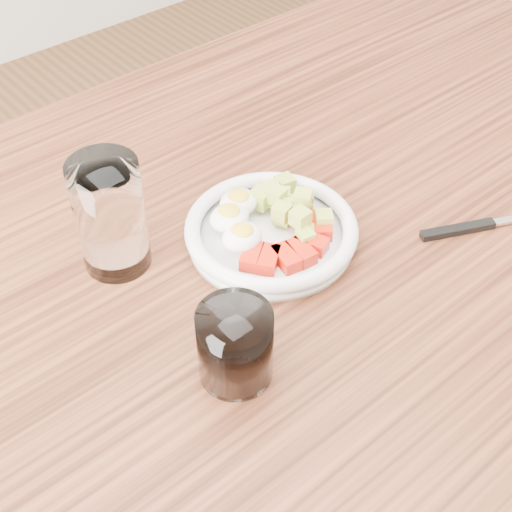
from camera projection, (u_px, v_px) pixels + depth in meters
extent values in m
cube|color=brown|center=(390.00, 178.00, 1.52)|extent=(0.07, 0.07, 0.73)
cube|color=brown|center=(269.00, 290.00, 0.76)|extent=(1.50, 0.90, 0.04)
cylinder|color=white|center=(271.00, 238.00, 0.79)|extent=(0.18, 0.18, 0.01)
torus|color=white|center=(271.00, 228.00, 0.78)|extent=(0.19, 0.19, 0.02)
cube|color=red|center=(252.00, 256.00, 0.75)|extent=(0.04, 0.04, 0.02)
cube|color=red|center=(269.00, 260.00, 0.74)|extent=(0.04, 0.04, 0.02)
cube|color=red|center=(286.00, 258.00, 0.74)|extent=(0.03, 0.04, 0.02)
cube|color=red|center=(301.00, 252.00, 0.75)|extent=(0.02, 0.04, 0.02)
cube|color=red|center=(311.00, 243.00, 0.76)|extent=(0.03, 0.04, 0.02)
cube|color=red|center=(315.00, 232.00, 0.77)|extent=(0.04, 0.04, 0.02)
cube|color=red|center=(313.00, 221.00, 0.79)|extent=(0.04, 0.04, 0.02)
ellipsoid|color=white|center=(229.00, 218.00, 0.78)|extent=(0.05, 0.04, 0.03)
ellipsoid|color=yellow|center=(229.00, 211.00, 0.77)|extent=(0.02, 0.02, 0.01)
ellipsoid|color=white|center=(239.00, 203.00, 0.79)|extent=(0.05, 0.04, 0.03)
ellipsoid|color=yellow|center=(238.00, 196.00, 0.79)|extent=(0.02, 0.02, 0.01)
ellipsoid|color=white|center=(242.00, 237.00, 0.75)|extent=(0.05, 0.04, 0.03)
ellipsoid|color=yellow|center=(242.00, 230.00, 0.75)|extent=(0.02, 0.02, 0.01)
cube|color=#BDC24A|center=(306.00, 234.00, 0.77)|extent=(0.02, 0.02, 0.02)
cube|color=#BDC24A|center=(324.00, 220.00, 0.78)|extent=(0.03, 0.03, 0.02)
cube|color=#BDC24A|center=(305.00, 238.00, 0.76)|extent=(0.02, 0.02, 0.02)
cube|color=#BDC24A|center=(284.00, 210.00, 0.79)|extent=(0.03, 0.03, 0.02)
cube|color=#BDC24A|center=(300.00, 218.00, 0.76)|extent=(0.02, 0.02, 0.02)
cube|color=#BDC24A|center=(303.00, 208.00, 0.79)|extent=(0.02, 0.02, 0.02)
cube|color=#BDC24A|center=(260.00, 198.00, 0.80)|extent=(0.03, 0.03, 0.02)
cube|color=#BDC24A|center=(283.00, 209.00, 0.80)|extent=(0.02, 0.02, 0.02)
cube|color=#BDC24A|center=(277.00, 196.00, 0.79)|extent=(0.02, 0.02, 0.02)
cube|color=#BDC24A|center=(283.00, 216.00, 0.79)|extent=(0.02, 0.02, 0.02)
cube|color=#BDC24A|center=(279.00, 199.00, 0.81)|extent=(0.02, 0.02, 0.02)
cube|color=#BDC24A|center=(267.00, 197.00, 0.80)|extent=(0.03, 0.03, 0.02)
cube|color=#BDC24A|center=(303.00, 199.00, 0.78)|extent=(0.03, 0.03, 0.02)
cube|color=#BDC24A|center=(285.00, 184.00, 0.82)|extent=(0.02, 0.02, 0.02)
cube|color=#BDC24A|center=(292.00, 209.00, 0.79)|extent=(0.03, 0.03, 0.02)
cube|color=#BDC24A|center=(287.00, 207.00, 0.80)|extent=(0.03, 0.03, 0.02)
cube|color=#BDC24A|center=(282.00, 196.00, 0.80)|extent=(0.02, 0.02, 0.02)
cube|color=#BDC24A|center=(304.00, 200.00, 0.80)|extent=(0.03, 0.03, 0.02)
cube|color=#BDC24A|center=(270.00, 192.00, 0.81)|extent=(0.03, 0.03, 0.02)
cube|color=#BDC24A|center=(282.00, 212.00, 0.77)|extent=(0.02, 0.02, 0.02)
cube|color=black|center=(458.00, 230.00, 0.80)|extent=(0.08, 0.05, 0.01)
cylinder|color=white|center=(110.00, 216.00, 0.72)|extent=(0.07, 0.07, 0.13)
cylinder|color=white|center=(235.00, 345.00, 0.64)|extent=(0.07, 0.07, 0.08)
cylinder|color=black|center=(235.00, 346.00, 0.64)|extent=(0.06, 0.06, 0.07)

